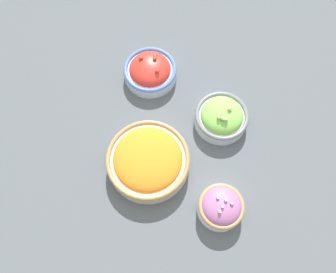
% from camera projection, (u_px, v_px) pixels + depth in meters
% --- Properties ---
extents(ground_plane, '(3.00, 3.00, 0.00)m').
position_uv_depth(ground_plane, '(168.00, 141.00, 0.89)').
color(ground_plane, '#4C5156').
extents(bowl_cherry_tomatoes, '(0.15, 0.15, 0.07)m').
position_uv_depth(bowl_cherry_tomatoes, '(150.00, 71.00, 0.94)').
color(bowl_cherry_tomatoes, '#B2C1CC').
rests_on(bowl_cherry_tomatoes, ground_plane).
extents(bowl_carrots, '(0.21, 0.21, 0.07)m').
position_uv_depth(bowl_carrots, '(148.00, 160.00, 0.83)').
color(bowl_carrots, beige).
rests_on(bowl_carrots, ground_plane).
extents(bowl_red_onion, '(0.11, 0.11, 0.07)m').
position_uv_depth(bowl_red_onion, '(221.00, 207.00, 0.79)').
color(bowl_red_onion, white).
rests_on(bowl_red_onion, ground_plane).
extents(bowl_lettuce, '(0.15, 0.15, 0.07)m').
position_uv_depth(bowl_lettuce, '(221.00, 117.00, 0.89)').
color(bowl_lettuce, '#B2C1CC').
rests_on(bowl_lettuce, ground_plane).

